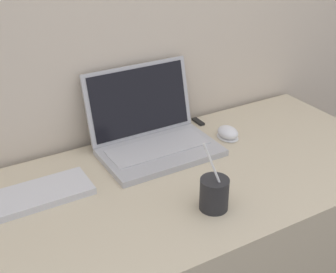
% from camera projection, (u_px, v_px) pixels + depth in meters
% --- Properties ---
extents(desk, '(1.33, 0.65, 0.74)m').
position_uv_depth(desk, '(193.00, 266.00, 1.58)').
color(desk, beige).
rests_on(desk, ground_plane).
extents(laptop, '(0.37, 0.29, 0.25)m').
position_uv_depth(laptop, '(152.00, 132.00, 1.52)').
color(laptop, '#ADADB2').
rests_on(laptop, desk).
extents(drink_cup, '(0.08, 0.08, 0.20)m').
position_uv_depth(drink_cup, '(214.00, 193.00, 1.23)').
color(drink_cup, '#232326').
rests_on(drink_cup, desk).
extents(computer_mouse, '(0.07, 0.09, 0.04)m').
position_uv_depth(computer_mouse, '(228.00, 133.00, 1.60)').
color(computer_mouse, white).
rests_on(computer_mouse, desk).
extents(external_keyboard, '(0.43, 0.13, 0.02)m').
position_uv_depth(external_keyboard, '(13.00, 202.00, 1.26)').
color(external_keyboard, silver).
rests_on(external_keyboard, desk).
extents(usb_stick, '(0.02, 0.06, 0.01)m').
position_uv_depth(usb_stick, '(198.00, 122.00, 1.71)').
color(usb_stick, black).
rests_on(usb_stick, desk).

